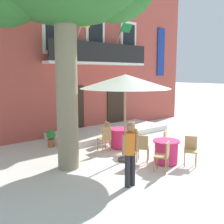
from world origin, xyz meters
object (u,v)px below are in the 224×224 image
at_px(cafe_chair_near_tree_0, 105,138).
at_px(cafe_table_middle, 166,152).
at_px(cafe_chair_near_tree_3, 110,131).
at_px(cafe_table_near_tree, 120,138).
at_px(cafe_chair_near_tree_1, 132,139).
at_px(cafe_chair_near_tree_2, 133,131).
at_px(pedestrian_near_entrance, 130,151).
at_px(cafe_chair_middle_3, 164,154).
at_px(cafe_umbrella, 125,82).
at_px(cafe_chair_middle_1, 168,142).
at_px(ground_planter_left, 51,137).
at_px(cafe_chair_middle_0, 191,149).
at_px(cafe_chair_middle_2, 143,146).

height_order(cafe_chair_near_tree_0, cafe_table_middle, cafe_chair_near_tree_0).
height_order(cafe_chair_near_tree_3, cafe_table_middle, cafe_chair_near_tree_3).
xyz_separation_m(cafe_table_near_tree, cafe_chair_near_tree_1, (-0.11, -0.75, 0.14)).
relative_size(cafe_chair_near_tree_1, cafe_chair_near_tree_2, 1.00).
relative_size(cafe_table_near_tree, cafe_chair_near_tree_0, 0.95).
distance_m(cafe_chair_near_tree_0, cafe_chair_near_tree_1, 0.98).
height_order(cafe_table_near_tree, pedestrian_near_entrance, pedestrian_near_entrance).
distance_m(cafe_chair_near_tree_1, cafe_chair_near_tree_2, 1.18).
distance_m(cafe_chair_middle_3, cafe_umbrella, 2.55).
bearing_deg(pedestrian_near_entrance, cafe_chair_near_tree_1, 45.31).
xyz_separation_m(cafe_table_near_tree, cafe_chair_middle_1, (0.56, -1.86, 0.14)).
distance_m(cafe_chair_near_tree_0, cafe_table_middle, 2.38).
bearing_deg(ground_planter_left, cafe_chair_middle_0, -62.51).
bearing_deg(cafe_chair_middle_3, cafe_chair_near_tree_0, 91.51).
distance_m(cafe_chair_near_tree_0, cafe_chair_middle_3, 2.70).
xyz_separation_m(cafe_chair_middle_3, ground_planter_left, (-1.33, 4.54, -0.14)).
bearing_deg(ground_planter_left, cafe_chair_near_tree_0, -55.77).
distance_m(cafe_chair_middle_1, pedestrian_near_entrance, 2.89).
bearing_deg(pedestrian_near_entrance, cafe_chair_near_tree_0, 63.54).
height_order(cafe_chair_near_tree_0, ground_planter_left, cafe_chair_near_tree_0).
relative_size(cafe_chair_near_tree_1, ground_planter_left, 1.30).
xyz_separation_m(cafe_chair_near_tree_1, cafe_table_middle, (0.05, -1.54, -0.14)).
bearing_deg(cafe_umbrella, cafe_chair_near_tree_0, 83.00).
bearing_deg(cafe_chair_near_tree_2, cafe_umbrella, -141.49).
relative_size(cafe_chair_near_tree_0, cafe_chair_near_tree_1, 1.00).
bearing_deg(cafe_chair_middle_3, cafe_chair_near_tree_1, 73.69).
bearing_deg(cafe_chair_near_tree_3, cafe_table_near_tree, -96.28).
bearing_deg(cafe_chair_near_tree_0, cafe_chair_middle_2, -83.40).
bearing_deg(cafe_umbrella, pedestrian_near_entrance, -128.53).
bearing_deg(cafe_table_middle, cafe_chair_near_tree_1, 91.94).
distance_m(cafe_chair_middle_0, ground_planter_left, 5.30).
xyz_separation_m(cafe_chair_near_tree_3, pedestrian_near_entrance, (-2.22, -3.55, 0.41)).
distance_m(cafe_table_middle, cafe_umbrella, 2.59).
bearing_deg(cafe_chair_near_tree_2, cafe_chair_near_tree_3, 134.49).
bearing_deg(cafe_chair_near_tree_2, ground_planter_left, 147.39).
bearing_deg(cafe_chair_middle_1, cafe_table_near_tree, 106.86).
bearing_deg(ground_planter_left, cafe_table_middle, -64.64).
xyz_separation_m(cafe_table_near_tree, cafe_chair_near_tree_3, (0.08, 0.75, 0.14)).
bearing_deg(cafe_chair_middle_1, cafe_table_middle, -145.31).
relative_size(cafe_chair_middle_0, cafe_umbrella, 0.31).
relative_size(cafe_chair_near_tree_1, pedestrian_near_entrance, 0.55).
xyz_separation_m(cafe_chair_near_tree_0, cafe_chair_middle_3, (0.07, -2.70, 0.00)).
bearing_deg(cafe_umbrella, cafe_chair_middle_0, -50.30).
xyz_separation_m(cafe_chair_middle_2, cafe_umbrella, (-0.35, 0.47, 2.08)).
xyz_separation_m(cafe_chair_near_tree_2, ground_planter_left, (-2.76, 1.77, -0.14)).
relative_size(cafe_table_near_tree, cafe_chair_middle_3, 0.95).
relative_size(cafe_chair_near_tree_1, cafe_table_middle, 1.05).
height_order(cafe_umbrella, ground_planter_left, cafe_umbrella).
bearing_deg(cafe_chair_near_tree_3, cafe_chair_middle_3, -102.48).
relative_size(cafe_chair_near_tree_0, cafe_table_middle, 1.05).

